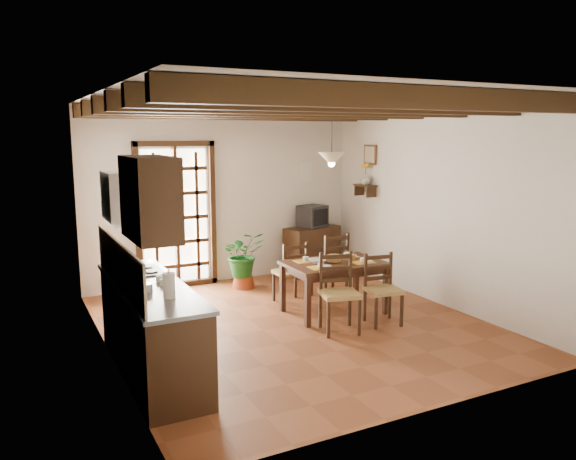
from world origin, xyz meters
TOP-DOWN VIEW (x-y plane):
  - ground_plane at (0.00, 0.00)m, footprint 5.00×5.00m
  - room_shell at (0.00, 0.00)m, footprint 4.52×5.02m
  - ceiling_beams at (0.00, 0.00)m, footprint 4.50×4.34m
  - french_door at (-0.80, 2.45)m, footprint 1.26×0.11m
  - kitchen_counter at (-1.96, -0.60)m, footprint 0.64×2.25m
  - upper_cabinet at (-2.08, -1.30)m, footprint 0.35×0.80m
  - range_hood at (-2.05, -0.05)m, footprint 0.38×0.60m
  - counter_items at (-1.95, -0.51)m, footprint 0.50×1.43m
  - dining_table at (0.70, 0.21)m, footprint 1.30×0.85m
  - chair_near_left at (0.37, -0.44)m, footprint 0.54×0.52m
  - chair_near_right at (1.01, -0.45)m, footprint 0.47×0.46m
  - chair_far_left at (0.38, 0.88)m, footprint 0.41×0.39m
  - chair_far_right at (1.03, 0.87)m, footprint 0.48×0.46m
  - table_setting at (0.70, 0.21)m, footprint 0.94×0.63m
  - table_bowl at (0.47, 0.26)m, footprint 0.25×0.25m
  - sideboard at (1.50, 2.23)m, footprint 1.03×0.64m
  - crt_tv at (1.50, 2.22)m, footprint 0.52×0.50m
  - fuse_box at (1.50, 2.48)m, footprint 0.25×0.03m
  - plant_pot at (0.10, 1.93)m, footprint 0.37×0.37m
  - potted_plant at (0.10, 1.93)m, footprint 1.77×1.55m
  - wall_shelf at (2.14, 1.60)m, footprint 0.20×0.42m
  - shelf_vase at (2.14, 1.60)m, footprint 0.15×0.15m
  - shelf_flowers at (2.14, 1.60)m, footprint 0.14×0.14m
  - framed_picture at (2.22, 1.60)m, footprint 0.03×0.32m
  - pendant_lamp at (0.70, 0.31)m, footprint 0.36×0.36m

SIDE VIEW (x-z plane):
  - ground_plane at x=0.00m, z-range 0.00..0.00m
  - plant_pot at x=0.10m, z-range 0.00..0.22m
  - chair_near_right at x=1.01m, z-range -0.17..0.72m
  - chair_far_left at x=0.38m, z-range -0.17..0.73m
  - chair_near_left at x=0.37m, z-range -0.18..0.78m
  - chair_far_right at x=1.03m, z-range -0.18..0.79m
  - sideboard at x=1.50m, z-range 0.00..0.82m
  - kitchen_counter at x=-1.96m, z-range -0.22..1.16m
  - potted_plant at x=0.10m, z-range -0.36..1.50m
  - dining_table at x=0.70m, z-range 0.26..0.96m
  - table_setting at x=0.70m, z-range 0.64..0.73m
  - table_bowl at x=0.47m, z-range 0.70..0.75m
  - counter_items at x=-1.95m, z-range 0.83..1.08m
  - crt_tv at x=1.50m, z-range 0.82..1.19m
  - french_door at x=-0.80m, z-range 0.02..2.34m
  - wall_shelf at x=2.14m, z-range 1.41..1.61m
  - shelf_vase at x=2.14m, z-range 1.57..1.73m
  - range_hood at x=-2.05m, z-range 1.46..2.00m
  - fuse_box at x=1.50m, z-range 1.59..1.91m
  - room_shell at x=0.00m, z-range 0.41..3.22m
  - upper_cabinet at x=-2.08m, z-range 1.50..2.20m
  - shelf_flowers at x=2.14m, z-range 1.68..2.04m
  - framed_picture at x=2.22m, z-range 1.89..2.21m
  - pendant_lamp at x=0.70m, z-range 1.66..2.50m
  - ceiling_beams at x=0.00m, z-range 2.59..2.79m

